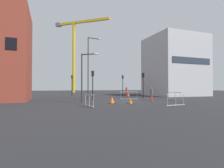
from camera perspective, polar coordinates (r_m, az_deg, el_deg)
The scene contains 18 objects.
ground at distance 21.87m, azimuth 4.58°, elevation -5.45°, with size 160.00×160.00×0.00m, color black.
office_block at distance 38.49m, azimuth 19.29°, elevation 5.31°, with size 10.11×9.29×11.83m.
construction_crane at distance 60.67m, azimuth -11.68°, elevation 12.25°, with size 15.52×12.52×23.33m.
streetlamp_tall at distance 24.92m, azimuth -7.17°, elevation 6.60°, with size 1.95×0.33×8.60m.
streetlamp_short at distance 19.43m, azimuth -8.82°, elevation 3.67°, with size 1.63×1.16×5.30m.
traffic_light_near at distance 22.92m, azimuth -6.19°, elevation 1.13°, with size 0.39×0.34×3.78m.
traffic_light_median at distance 35.48m, azimuth -12.67°, elevation 0.62°, with size 0.26×0.38×4.03m.
traffic_light_verge at distance 35.39m, azimuth 3.43°, elevation 0.65°, with size 0.39×0.32×4.08m.
traffic_light_far at distance 28.35m, azimuth 9.93°, elevation 0.91°, with size 0.34×0.39×3.93m.
pedestrian_walking at distance 31.28m, azimuth 4.65°, elevation -2.28°, with size 0.34×0.34×1.74m.
pedestrian_waiting at distance 22.42m, azimuth 12.52°, elevation -2.89°, with size 0.34×0.34×1.64m.
safety_barrier_left_run at distance 16.82m, azimuth 19.69°, elevation -4.77°, with size 2.12×0.29×1.08m.
safety_barrier_mid_span at distance 23.90m, azimuth 19.44°, elevation -3.67°, with size 0.34×2.05×1.08m.
safety_barrier_right_run at distance 15.26m, azimuth -7.27°, elevation -5.21°, with size 0.34×2.04×1.08m.
safety_barrier_rear at distance 24.49m, azimuth 5.48°, elevation -3.66°, with size 2.54×0.40×1.08m.
traffic_cone_striped at distance 18.73m, azimuth -0.01°, elevation -5.19°, with size 0.69×0.69×0.69m.
traffic_cone_by_barrier at distance 32.60m, azimuth 5.24°, elevation -3.53°, with size 0.59×0.59×0.59m.
traffic_cone_on_verge at distance 18.35m, azimuth 5.93°, elevation -5.45°, with size 0.57×0.57×0.57m.
Camera 1 is at (-9.09, -19.82, 1.66)m, focal length 28.64 mm.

